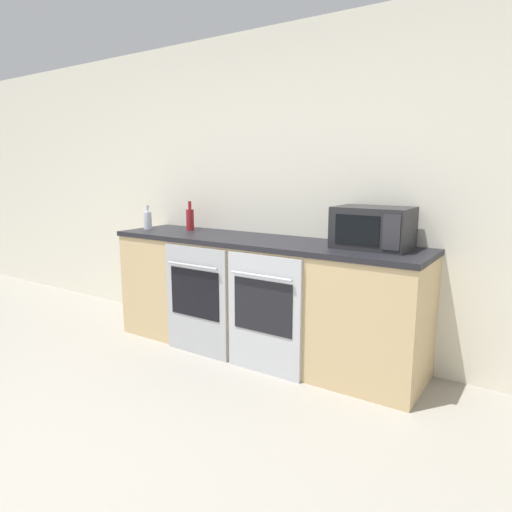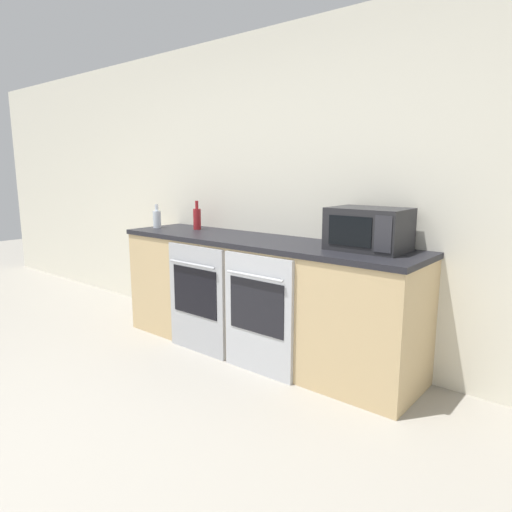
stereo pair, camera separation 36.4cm
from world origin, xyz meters
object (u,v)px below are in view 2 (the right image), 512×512
Objects in this scene: oven_left at (196,299)px; bottle_red at (197,218)px; bottle_clear at (157,219)px; microwave at (369,229)px; oven_right at (258,315)px.

oven_left is 0.85m from bottle_red.
microwave is at bearing 3.74° from bottle_clear.
microwave is (1.28, 0.40, 0.63)m from oven_left.
oven_left is 1.02m from bottle_clear.
oven_left is at bearing -162.58° from microwave.
oven_right is 0.99m from microwave.
microwave reaches higher than oven_right.
bottle_red is at bearing 134.93° from oven_left.
bottle_red is (-1.71, 0.03, -0.04)m from microwave.
microwave is 1.96× the size of bottle_red.
microwave is at bearing 32.17° from oven_right.
oven_right is at bearing -21.79° from bottle_red.
oven_right is (0.64, 0.00, 0.00)m from oven_left.
bottle_clear reaches higher than oven_left.
oven_left is 1.72× the size of microwave.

